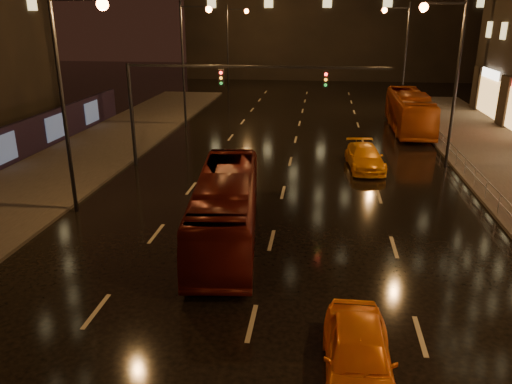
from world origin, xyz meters
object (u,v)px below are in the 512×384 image
bus_red (226,207)px  bus_curb (409,111)px  taxi_near (359,356)px  taxi_far (365,157)px

bus_red → bus_curb: size_ratio=0.92×
bus_curb → bus_red: bearing=-115.0°
bus_curb → taxi_near: 31.12m
taxi_near → taxi_far: taxi_near is taller
bus_curb → taxi_near: bearing=-100.2°
bus_red → taxi_far: bearing=53.2°
bus_curb → taxi_near: bus_curb is taller
bus_red → taxi_far: 12.91m
taxi_near → taxi_far: 19.26m
taxi_near → bus_red: bearing=121.0°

